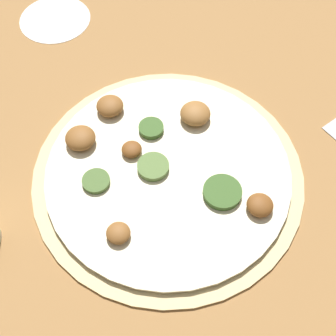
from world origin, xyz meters
TOP-DOWN VIEW (x-y plane):
  - ground_plane at (0.00, 0.00)m, footprint 3.00×3.00m
  - pizza at (0.00, -0.00)m, footprint 0.33×0.33m
  - flour_patch at (0.00, -0.33)m, footprint 0.11×0.11m

SIDE VIEW (x-z plane):
  - ground_plane at x=0.00m, z-range 0.00..0.00m
  - flour_patch at x=0.00m, z-range 0.00..0.00m
  - pizza at x=0.00m, z-range -0.01..0.02m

